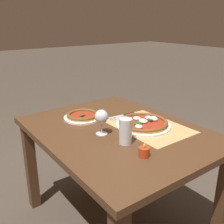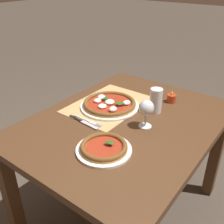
{
  "view_description": "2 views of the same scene",
  "coord_description": "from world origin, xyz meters",
  "px_view_note": "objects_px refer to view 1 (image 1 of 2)",
  "views": [
    {
      "loc": [
        -1.21,
        0.92,
        1.39
      ],
      "look_at": [
        0.12,
        -0.05,
        0.81
      ],
      "focal_mm": 42.0,
      "sensor_mm": 36.0,
      "label": 1
    },
    {
      "loc": [
        1.05,
        0.69,
        1.48
      ],
      "look_at": [
        0.04,
        -0.06,
        0.79
      ],
      "focal_mm": 42.0,
      "sensor_mm": 36.0,
      "label": 2
    }
  ],
  "objects_px": {
    "pizza_near": "(143,123)",
    "knife": "(122,116)",
    "pint_glass": "(126,132)",
    "votive_candle": "(144,152)",
    "fork": "(123,117)",
    "pizza_far": "(83,116)",
    "wine_glass": "(101,118)"
  },
  "relations": [
    {
      "from": "pizza_near",
      "to": "knife",
      "type": "distance_m",
      "value": 0.23
    },
    {
      "from": "pint_glass",
      "to": "votive_candle",
      "type": "height_order",
      "value": "pint_glass"
    },
    {
      "from": "fork",
      "to": "knife",
      "type": "height_order",
      "value": "knife"
    },
    {
      "from": "knife",
      "to": "votive_candle",
      "type": "distance_m",
      "value": 0.59
    },
    {
      "from": "pint_glass",
      "to": "fork",
      "type": "xyz_separation_m",
      "value": [
        0.33,
        -0.24,
        -0.06
      ]
    },
    {
      "from": "knife",
      "to": "pizza_far",
      "type": "bearing_deg",
      "value": 62.28
    },
    {
      "from": "knife",
      "to": "votive_candle",
      "type": "relative_size",
      "value": 3.0
    },
    {
      "from": "pizza_near",
      "to": "votive_candle",
      "type": "bearing_deg",
      "value": 137.96
    },
    {
      "from": "pizza_near",
      "to": "pizza_far",
      "type": "height_order",
      "value": "pizza_near"
    },
    {
      "from": "pizza_far",
      "to": "pint_glass",
      "type": "distance_m",
      "value": 0.48
    },
    {
      "from": "pizza_near",
      "to": "votive_candle",
      "type": "distance_m",
      "value": 0.4
    },
    {
      "from": "pint_glass",
      "to": "fork",
      "type": "relative_size",
      "value": 0.72
    },
    {
      "from": "fork",
      "to": "knife",
      "type": "relative_size",
      "value": 0.93
    },
    {
      "from": "pint_glass",
      "to": "knife",
      "type": "relative_size",
      "value": 0.67
    },
    {
      "from": "pint_glass",
      "to": "fork",
      "type": "distance_m",
      "value": 0.41
    },
    {
      "from": "pizza_near",
      "to": "pint_glass",
      "type": "relative_size",
      "value": 2.43
    },
    {
      "from": "pizza_far",
      "to": "wine_glass",
      "type": "relative_size",
      "value": 1.68
    },
    {
      "from": "pint_glass",
      "to": "votive_candle",
      "type": "xyz_separation_m",
      "value": [
        -0.17,
        0.02,
        -0.05
      ]
    },
    {
      "from": "fork",
      "to": "knife",
      "type": "distance_m",
      "value": 0.03
    },
    {
      "from": "fork",
      "to": "knife",
      "type": "bearing_deg",
      "value": -24.67
    },
    {
      "from": "wine_glass",
      "to": "knife",
      "type": "bearing_deg",
      "value": -59.33
    },
    {
      "from": "pizza_far",
      "to": "fork",
      "type": "bearing_deg",
      "value": -123.2
    },
    {
      "from": "pizza_near",
      "to": "fork",
      "type": "height_order",
      "value": "pizza_near"
    },
    {
      "from": "pizza_far",
      "to": "knife",
      "type": "relative_size",
      "value": 1.21
    },
    {
      "from": "pizza_near",
      "to": "pizza_far",
      "type": "bearing_deg",
      "value": 33.98
    },
    {
      "from": "pizza_near",
      "to": "fork",
      "type": "relative_size",
      "value": 1.76
    },
    {
      "from": "pint_glass",
      "to": "pizza_far",
      "type": "bearing_deg",
      "value": -0.48
    },
    {
      "from": "pizza_near",
      "to": "votive_candle",
      "type": "xyz_separation_m",
      "value": [
        -0.29,
        0.27,
        0.0
      ]
    },
    {
      "from": "votive_candle",
      "to": "pint_glass",
      "type": "bearing_deg",
      "value": -6.58
    },
    {
      "from": "pizza_far",
      "to": "knife",
      "type": "distance_m",
      "value": 0.28
    },
    {
      "from": "fork",
      "to": "wine_glass",
      "type": "bearing_deg",
      "value": 117.88
    },
    {
      "from": "pizza_far",
      "to": "knife",
      "type": "bearing_deg",
      "value": -117.72
    }
  ]
}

